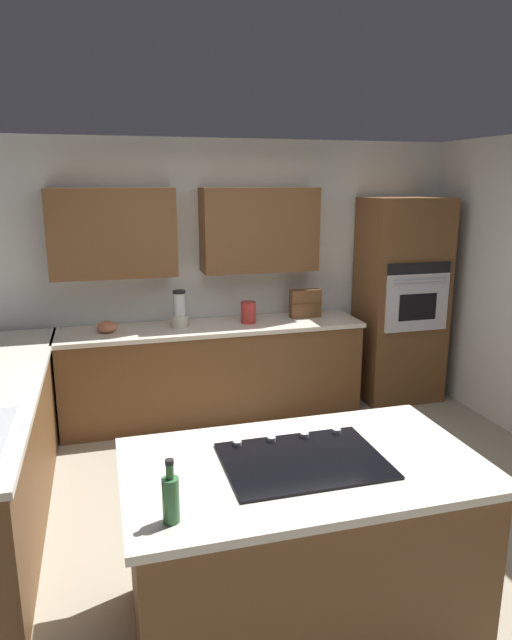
{
  "coord_description": "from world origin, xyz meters",
  "views": [
    {
      "loc": [
        1.07,
        3.31,
        2.2
      ],
      "look_at": [
        -0.18,
        -1.18,
        1.06
      ],
      "focal_mm": 31.71,
      "sensor_mm": 36.0,
      "label": 1
    }
  ],
  "objects_px": {
    "mixing_bowl": "(107,327)",
    "spice_rack": "(305,303)",
    "wall_oven": "(401,301)",
    "cooktop": "(303,460)",
    "oil_bottle": "(171,498)",
    "blender": "(180,312)",
    "kettle": "(248,312)"
  },
  "relations": [
    {
      "from": "wall_oven",
      "to": "kettle",
      "type": "xyz_separation_m",
      "value": [
        1.6,
        -0.01,
        -0.03
      ]
    },
    {
      "from": "wall_oven",
      "to": "cooktop",
      "type": "relative_size",
      "value": 2.71
    },
    {
      "from": "wall_oven",
      "to": "blender",
      "type": "relative_size",
      "value": 5.94
    },
    {
      "from": "mixing_bowl",
      "to": "spice_rack",
      "type": "xyz_separation_m",
      "value": [
        -1.9,
        -0.07,
        0.09
      ]
    },
    {
      "from": "cooktop",
      "to": "blender",
      "type": "distance_m",
      "value": 2.73
    },
    {
      "from": "blender",
      "to": "spice_rack",
      "type": "height_order",
      "value": "blender"
    },
    {
      "from": "cooktop",
      "to": "kettle",
      "type": "distance_m",
      "value": 2.76
    },
    {
      "from": "cooktop",
      "to": "spice_rack",
      "type": "distance_m",
      "value": 2.99
    },
    {
      "from": "kettle",
      "to": "oil_bottle",
      "type": "relative_size",
      "value": 0.76
    },
    {
      "from": "oil_bottle",
      "to": "mixing_bowl",
      "type": "bearing_deg",
      "value": -86.5
    },
    {
      "from": "kettle",
      "to": "wall_oven",
      "type": "bearing_deg",
      "value": 179.67
    },
    {
      "from": "blender",
      "to": "kettle",
      "type": "xyz_separation_m",
      "value": [
        -0.65,
        -0.0,
        -0.05
      ]
    },
    {
      "from": "mixing_bowl",
      "to": "cooktop",
      "type": "bearing_deg",
      "value": 107.48
    },
    {
      "from": "cooktop",
      "to": "kettle",
      "type": "xyz_separation_m",
      "value": [
        -0.44,
        -2.72,
        0.09
      ]
    },
    {
      "from": "wall_oven",
      "to": "cooktop",
      "type": "bearing_deg",
      "value": 52.97
    },
    {
      "from": "mixing_bowl",
      "to": "kettle",
      "type": "distance_m",
      "value": 1.3
    },
    {
      "from": "blender",
      "to": "oil_bottle",
      "type": "distance_m",
      "value": 3.08
    },
    {
      "from": "blender",
      "to": "oil_bottle",
      "type": "relative_size",
      "value": 1.3
    },
    {
      "from": "wall_oven",
      "to": "spice_rack",
      "type": "relative_size",
      "value": 6.77
    },
    {
      "from": "mixing_bowl",
      "to": "kettle",
      "type": "xyz_separation_m",
      "value": [
        -1.3,
        0.0,
        0.05
      ]
    },
    {
      "from": "wall_oven",
      "to": "cooktop",
      "type": "height_order",
      "value": "wall_oven"
    },
    {
      "from": "blender",
      "to": "oil_bottle",
      "type": "height_order",
      "value": "blender"
    },
    {
      "from": "mixing_bowl",
      "to": "spice_rack",
      "type": "distance_m",
      "value": 1.9
    },
    {
      "from": "wall_oven",
      "to": "kettle",
      "type": "height_order",
      "value": "wall_oven"
    },
    {
      "from": "cooktop",
      "to": "mixing_bowl",
      "type": "height_order",
      "value": "mixing_bowl"
    },
    {
      "from": "oil_bottle",
      "to": "spice_rack",
      "type": "bearing_deg",
      "value": -118.78
    },
    {
      "from": "cooktop",
      "to": "mixing_bowl",
      "type": "bearing_deg",
      "value": -72.52
    },
    {
      "from": "mixing_bowl",
      "to": "wall_oven",
      "type": "bearing_deg",
      "value": 179.82
    },
    {
      "from": "spice_rack",
      "to": "kettle",
      "type": "xyz_separation_m",
      "value": [
        0.6,
        0.07,
        -0.04
      ]
    },
    {
      "from": "wall_oven",
      "to": "kettle",
      "type": "distance_m",
      "value": 1.6
    },
    {
      "from": "mixing_bowl",
      "to": "oil_bottle",
      "type": "relative_size",
      "value": 0.69
    },
    {
      "from": "cooktop",
      "to": "oil_bottle",
      "type": "xyz_separation_m",
      "value": [
        0.67,
        0.33,
        0.1
      ]
    }
  ]
}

